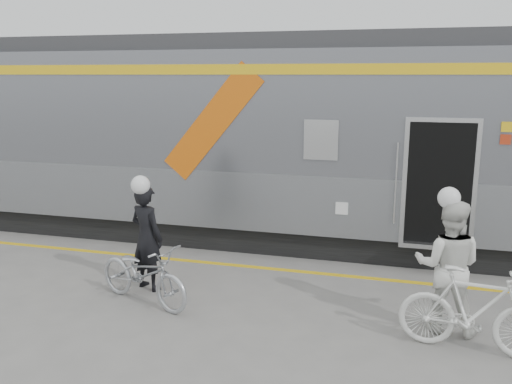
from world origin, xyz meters
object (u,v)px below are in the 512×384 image
(man, at_px, (147,237))
(bicycle_right, at_px, (475,311))
(bicycle_left, at_px, (143,274))
(woman, at_px, (448,266))

(man, relative_size, bicycle_right, 0.94)
(bicycle_left, bearing_deg, bicycle_right, -72.26)
(woman, height_order, bicycle_right, woman)
(man, distance_m, bicycle_left, 0.70)
(woman, bearing_deg, man, 3.02)
(woman, xyz_separation_m, bicycle_right, (0.30, -0.55, -0.35))
(bicycle_left, height_order, woman, woman)
(man, bearing_deg, bicycle_left, 130.91)
(bicycle_right, bearing_deg, woman, 34.88)
(woman, relative_size, bicycle_right, 0.99)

